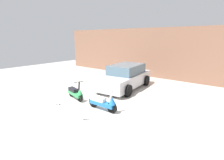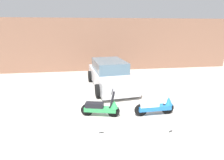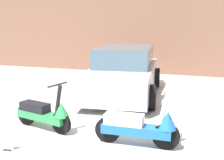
{
  "view_description": "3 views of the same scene",
  "coord_description": "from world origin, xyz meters",
  "px_view_note": "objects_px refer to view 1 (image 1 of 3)",
  "views": [
    {
      "loc": [
        5.58,
        -4.75,
        3.09
      ],
      "look_at": [
        -0.04,
        2.29,
        0.9
      ],
      "focal_mm": 28.0,
      "sensor_mm": 36.0,
      "label": 1
    },
    {
      "loc": [
        -1.64,
        -5.12,
        3.2
      ],
      "look_at": [
        -0.57,
        2.3,
        0.92
      ],
      "focal_mm": 28.0,
      "sensor_mm": 36.0,
      "label": 2
    },
    {
      "loc": [
        1.85,
        -4.08,
        2.18
      ],
      "look_at": [
        -0.11,
        1.96,
        0.88
      ],
      "focal_mm": 45.0,
      "sensor_mm": 36.0,
      "label": 3
    }
  ],
  "objects_px": {
    "placard_near_left_scooter": "(57,102)",
    "placard_near_right_scooter": "(85,117)",
    "car_rear_left": "(125,77)",
    "scooter_front_left": "(76,93)",
    "scooter_front_right": "(103,102)"
  },
  "relations": [
    {
      "from": "placard_near_left_scooter",
      "to": "placard_near_right_scooter",
      "type": "xyz_separation_m",
      "value": [
        2.19,
        -0.25,
        0.0
      ]
    },
    {
      "from": "car_rear_left",
      "to": "placard_near_right_scooter",
      "type": "height_order",
      "value": "car_rear_left"
    },
    {
      "from": "scooter_front_left",
      "to": "placard_near_right_scooter",
      "type": "height_order",
      "value": "scooter_front_left"
    },
    {
      "from": "scooter_front_right",
      "to": "placard_near_right_scooter",
      "type": "relative_size",
      "value": 5.94
    },
    {
      "from": "placard_near_left_scooter",
      "to": "placard_near_right_scooter",
      "type": "bearing_deg",
      "value": -6.49
    },
    {
      "from": "placard_near_left_scooter",
      "to": "scooter_front_right",
      "type": "bearing_deg",
      "value": 21.87
    },
    {
      "from": "scooter_front_right",
      "to": "car_rear_left",
      "type": "height_order",
      "value": "car_rear_left"
    },
    {
      "from": "car_rear_left",
      "to": "placard_near_right_scooter",
      "type": "distance_m",
      "value": 4.84
    },
    {
      "from": "car_rear_left",
      "to": "placard_near_left_scooter",
      "type": "distance_m",
      "value": 4.5
    },
    {
      "from": "car_rear_left",
      "to": "placard_near_left_scooter",
      "type": "relative_size",
      "value": 17.2
    },
    {
      "from": "car_rear_left",
      "to": "placard_near_right_scooter",
      "type": "relative_size",
      "value": 17.2
    },
    {
      "from": "scooter_front_left",
      "to": "placard_near_right_scooter",
      "type": "bearing_deg",
      "value": -18.07
    },
    {
      "from": "scooter_front_left",
      "to": "car_rear_left",
      "type": "relative_size",
      "value": 0.32
    },
    {
      "from": "scooter_front_left",
      "to": "car_rear_left",
      "type": "distance_m",
      "value": 3.44
    },
    {
      "from": "car_rear_left",
      "to": "placard_near_left_scooter",
      "type": "xyz_separation_m",
      "value": [
        -0.87,
        -4.37,
        -0.58
      ]
    }
  ]
}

